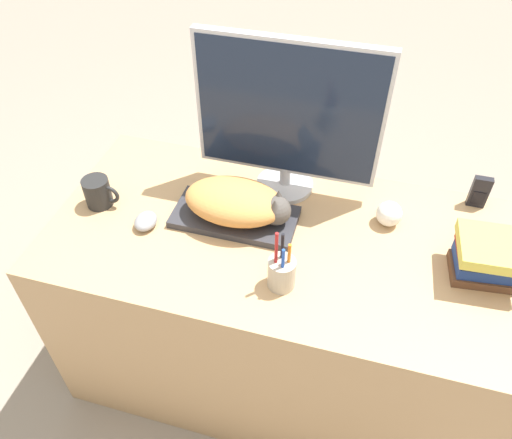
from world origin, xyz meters
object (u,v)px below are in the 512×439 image
(monitor, at_px, (288,115))
(keyboard, at_px, (235,217))
(computer_mouse, at_px, (146,221))
(pen_cup, at_px, (282,272))
(coffee_mug, at_px, (98,192))
(baseball, at_px, (389,214))
(cat, at_px, (239,202))
(book_stack, at_px, (490,257))
(phone, at_px, (479,192))

(monitor, bearing_deg, keyboard, -119.62)
(computer_mouse, distance_m, pen_cup, 0.48)
(keyboard, relative_size, computer_mouse, 4.52)
(computer_mouse, xyz_separation_m, coffee_mug, (-0.19, 0.05, 0.03))
(computer_mouse, distance_m, baseball, 0.76)
(cat, distance_m, computer_mouse, 0.30)
(cat, distance_m, baseball, 0.47)
(computer_mouse, bearing_deg, book_stack, 4.48)
(cat, xyz_separation_m, phone, (0.72, 0.28, -0.02))
(keyboard, bearing_deg, computer_mouse, -159.01)
(cat, relative_size, monitor, 0.58)
(baseball, distance_m, phone, 0.32)
(book_stack, bearing_deg, coffee_mug, -178.84)
(keyboard, height_order, phone, phone)
(monitor, height_order, computer_mouse, monitor)
(monitor, xyz_separation_m, coffee_mug, (-0.56, -0.24, -0.23))
(pen_cup, relative_size, book_stack, 1.01)
(keyboard, relative_size, monitor, 0.67)
(cat, bearing_deg, monitor, 63.56)
(keyboard, bearing_deg, cat, 0.00)
(keyboard, distance_m, baseball, 0.48)
(monitor, xyz_separation_m, baseball, (0.35, -0.08, -0.24))
(computer_mouse, relative_size, phone, 0.78)
(keyboard, height_order, baseball, baseball)
(coffee_mug, distance_m, pen_cup, 0.67)
(keyboard, xyz_separation_m, computer_mouse, (-0.26, -0.10, 0.01))
(pen_cup, bearing_deg, keyboard, 133.38)
(computer_mouse, bearing_deg, monitor, 38.75)
(coffee_mug, bearing_deg, keyboard, 5.76)
(coffee_mug, bearing_deg, monitor, 23.65)
(keyboard, distance_m, computer_mouse, 0.28)
(cat, height_order, coffee_mug, cat)
(coffee_mug, height_order, pen_cup, pen_cup)
(monitor, height_order, baseball, monitor)
(keyboard, relative_size, baseball, 4.89)
(baseball, xyz_separation_m, book_stack, (0.28, -0.14, 0.03))
(cat, xyz_separation_m, book_stack, (0.73, -0.02, -0.01))
(monitor, relative_size, computer_mouse, 6.70)
(computer_mouse, relative_size, coffee_mug, 0.73)
(baseball, xyz_separation_m, phone, (0.27, 0.16, 0.02))
(keyboard, bearing_deg, pen_cup, -46.62)
(cat, xyz_separation_m, pen_cup, (0.19, -0.21, -0.03))
(computer_mouse, xyz_separation_m, baseball, (0.72, 0.21, 0.02))
(pen_cup, bearing_deg, computer_mouse, 166.18)
(cat, distance_m, coffee_mug, 0.46)
(book_stack, bearing_deg, cat, 178.37)
(keyboard, distance_m, coffee_mug, 0.45)
(pen_cup, height_order, phone, pen_cup)
(monitor, distance_m, computer_mouse, 0.55)
(coffee_mug, bearing_deg, baseball, 9.97)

